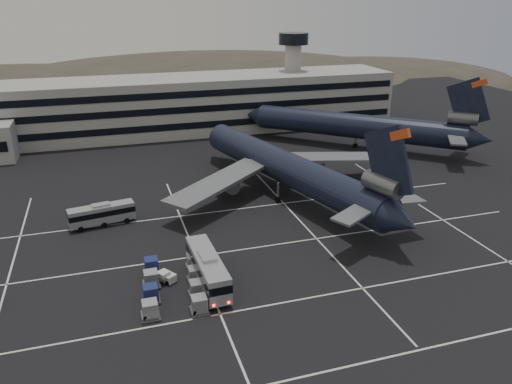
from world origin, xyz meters
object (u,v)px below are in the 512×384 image
(trijet_main, at_px, (288,168))
(uld_cluster, at_px, (174,284))
(bus_far, at_px, (102,213))
(bus_near, at_px, (208,268))

(trijet_main, xyz_separation_m, uld_cluster, (-24.08, -24.64, -4.26))
(trijet_main, bearing_deg, bus_far, 169.30)
(bus_far, height_order, uld_cluster, bus_far)
(trijet_main, relative_size, uld_cluster, 4.34)
(trijet_main, distance_m, bus_far, 32.19)
(bus_near, bearing_deg, bus_far, 116.81)
(trijet_main, height_order, bus_far, trijet_main)
(trijet_main, distance_m, bus_near, 31.54)
(trijet_main, bearing_deg, uld_cluster, -149.65)
(bus_near, bearing_deg, uld_cluster, -178.60)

